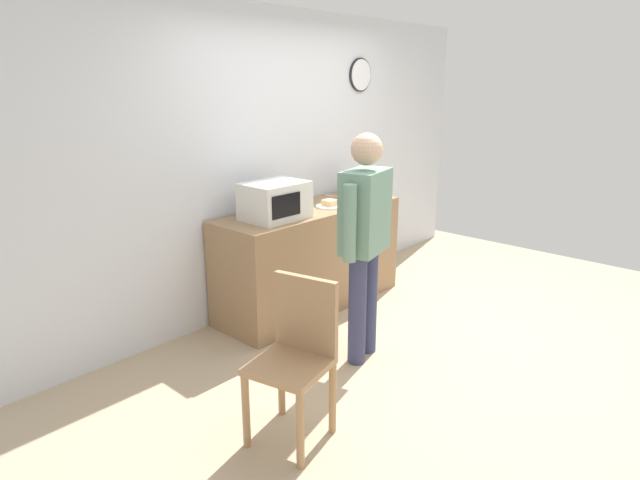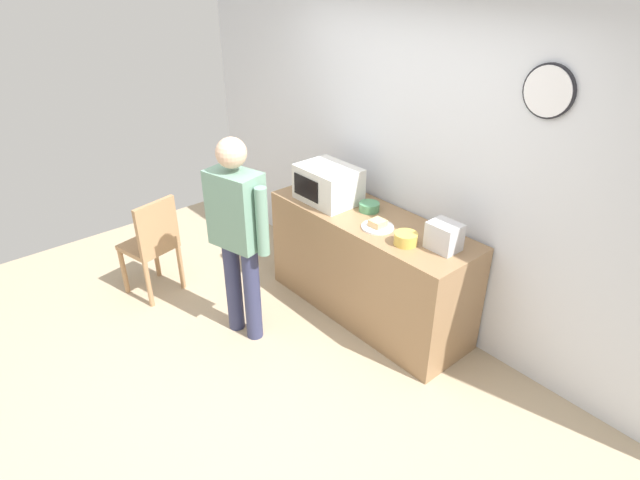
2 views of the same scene
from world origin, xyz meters
name	(u,v)px [view 2 (image 2 of 2)]	position (x,y,z in m)	size (l,w,h in m)	color
ground_plane	(255,379)	(0.00, 0.00, 0.00)	(6.00, 6.00, 0.00)	tan
back_wall	(413,162)	(0.00, 1.60, 1.30)	(5.40, 0.13, 2.60)	silver
kitchen_counter	(368,266)	(-0.06, 1.22, 0.46)	(1.84, 0.62, 0.91)	#93704C
microwave	(328,184)	(-0.52, 1.17, 1.06)	(0.50, 0.39, 0.30)	silver
sandwich_plate	(378,225)	(0.10, 1.13, 0.93)	(0.25, 0.25, 0.07)	white
salad_bowl	(369,207)	(-0.16, 1.29, 0.95)	(0.17, 0.17, 0.07)	#4C8E60
cereal_bowl	(406,239)	(0.40, 1.10, 0.96)	(0.17, 0.17, 0.09)	gold
toaster	(444,236)	(0.62, 1.25, 1.01)	(0.22, 0.18, 0.20)	silver
fork_utensil	(356,192)	(-0.49, 1.48, 0.92)	(0.17, 0.02, 0.01)	silver
spoon_utensil	(442,232)	(0.46, 1.44, 0.92)	(0.17, 0.02, 0.01)	silver
person_standing	(237,227)	(-0.51, 0.27, 0.97)	(0.58, 0.33, 1.66)	navy
wooden_chair	(153,243)	(-1.49, -0.02, 0.52)	(0.48, 0.48, 0.94)	#A87F56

